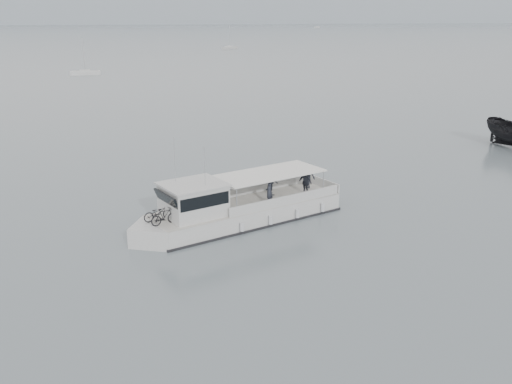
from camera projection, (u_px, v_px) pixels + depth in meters
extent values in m
plane|color=slate|center=(173.00, 241.00, 27.83)|extent=(1400.00, 1400.00, 0.00)
cube|color=#939EA8|center=(128.00, 9.00, 545.47)|extent=(1400.00, 90.00, 28.00)
cube|color=silver|center=(247.00, 214.00, 30.38)|extent=(10.88, 6.61, 1.15)
cube|color=silver|center=(156.00, 235.00, 27.53)|extent=(2.66, 2.66, 1.15)
cube|color=beige|center=(247.00, 204.00, 30.21)|extent=(10.88, 6.61, 0.05)
cube|color=black|center=(247.00, 220.00, 30.49)|extent=(11.08, 6.77, 0.16)
cube|color=silver|center=(257.00, 188.00, 32.06)|extent=(6.58, 2.74, 0.53)
cube|color=silver|center=(286.00, 201.00, 29.91)|extent=(6.58, 2.74, 0.53)
cube|color=silver|center=(322.00, 183.00, 32.96)|extent=(1.15, 2.65, 0.53)
cube|color=silver|center=(193.00, 200.00, 28.26)|extent=(3.51, 3.27, 1.59)
cube|color=black|center=(168.00, 203.00, 27.48)|extent=(1.29, 2.23, 1.02)
cube|color=black|center=(193.00, 195.00, 28.18)|extent=(3.36, 3.24, 0.62)
cube|color=silver|center=(193.00, 184.00, 28.01)|extent=(3.74, 3.50, 0.09)
cube|color=white|center=(269.00, 173.00, 30.53)|extent=(6.56, 4.71, 0.07)
cylinder|color=silver|center=(237.00, 202.00, 28.26)|extent=(0.07, 0.07, 1.46)
cylinder|color=silver|center=(212.00, 190.00, 30.20)|extent=(0.07, 0.07, 1.46)
cylinder|color=silver|center=(323.00, 183.00, 31.30)|extent=(0.07, 0.07, 1.46)
cylinder|color=silver|center=(296.00, 173.00, 33.24)|extent=(0.07, 0.07, 1.46)
cylinder|color=silver|center=(175.00, 160.00, 28.00)|extent=(0.03, 0.03, 2.30)
cylinder|color=silver|center=(205.00, 167.00, 27.42)|extent=(0.03, 0.03, 1.94)
cylinder|color=silver|center=(242.00, 227.00, 28.43)|extent=(0.28, 0.28, 0.44)
cylinder|color=silver|center=(271.00, 220.00, 29.38)|extent=(0.28, 0.28, 0.44)
cylinder|color=silver|center=(297.00, 214.00, 30.33)|extent=(0.28, 0.28, 0.44)
cylinder|color=silver|center=(323.00, 207.00, 31.28)|extent=(0.28, 0.28, 0.44)
imported|color=black|center=(158.00, 213.00, 27.71)|extent=(1.60, 1.06, 0.80)
imported|color=black|center=(164.00, 216.00, 27.15)|extent=(1.44, 0.89, 0.84)
imported|color=#282B35|center=(269.00, 191.00, 29.84)|extent=(0.55, 0.64, 1.48)
imported|color=#282B35|center=(272.00, 181.00, 31.61)|extent=(0.60, 0.75, 1.48)
imported|color=#282B35|center=(305.00, 182.00, 31.47)|extent=(0.76, 0.93, 1.48)
imported|color=#282B35|center=(308.00, 176.00, 32.64)|extent=(1.02, 0.67, 1.48)
cube|color=silver|center=(230.00, 48.00, 173.85)|extent=(5.33, 5.50, 0.75)
cube|color=silver|center=(230.00, 47.00, 173.75)|extent=(2.57, 2.59, 0.45)
cylinder|color=silver|center=(230.00, 36.00, 172.80)|extent=(0.08, 0.08, 6.38)
cube|color=silver|center=(317.00, 27.00, 412.42)|extent=(4.92, 4.32, 0.75)
cube|color=silver|center=(317.00, 27.00, 412.32)|extent=(2.23, 2.17, 0.45)
cube|color=silver|center=(85.00, 73.00, 101.72)|extent=(5.30, 2.22, 0.75)
cube|color=silver|center=(85.00, 71.00, 101.62)|extent=(1.95, 1.63, 0.45)
cylinder|color=silver|center=(84.00, 55.00, 100.78)|extent=(0.08, 0.08, 5.66)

